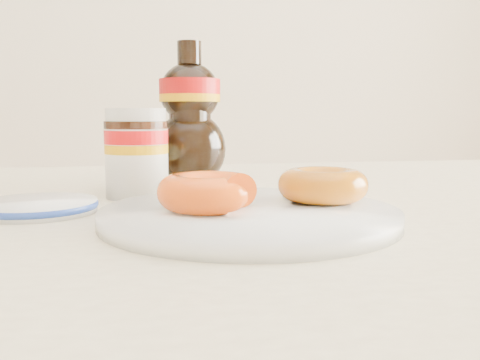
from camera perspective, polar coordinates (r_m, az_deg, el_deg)
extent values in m
cube|color=white|center=(2.33, -9.06, 18.04)|extent=(3.50, 0.10, 2.60)
cube|color=beige|center=(0.65, -5.38, -3.86)|extent=(1.40, 0.90, 0.04)
cylinder|color=#C6B28C|center=(1.31, 22.66, -15.87)|extent=(0.06, 0.06, 0.71)
cylinder|color=white|center=(0.51, 0.98, -3.80)|extent=(0.28, 0.28, 0.01)
torus|color=white|center=(0.51, 0.98, -3.69)|extent=(0.28, 0.28, 0.01)
torus|color=#EC490D|center=(0.50, -3.41, -1.27)|extent=(0.11, 0.11, 0.03)
torus|color=#A7500A|center=(0.56, 8.82, -0.51)|extent=(0.11, 0.11, 0.03)
cylinder|color=white|center=(0.67, -10.95, 2.05)|extent=(0.08, 0.08, 0.09)
cylinder|color=#980507|center=(0.67, -11.01, 4.54)|extent=(0.08, 0.08, 0.02)
cylinder|color=#D89905|center=(0.67, -10.98, 3.29)|extent=(0.08, 0.08, 0.01)
cylinder|color=black|center=(0.67, -11.04, 5.79)|extent=(0.08, 0.08, 0.01)
cylinder|color=white|center=(0.67, -11.06, 6.73)|extent=(0.07, 0.07, 0.02)
cylinder|color=black|center=(0.74, -11.21, 2.26)|extent=(0.06, 0.06, 0.09)
cylinder|color=beige|center=(0.74, -11.21, 2.26)|extent=(0.06, 0.06, 0.04)
cylinder|color=black|center=(0.74, -11.30, 5.92)|extent=(0.06, 0.06, 0.01)
cylinder|color=white|center=(0.60, -20.86, -2.67)|extent=(0.12, 0.12, 0.01)
torus|color=navy|center=(0.60, -20.86, -2.55)|extent=(0.13, 0.13, 0.01)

